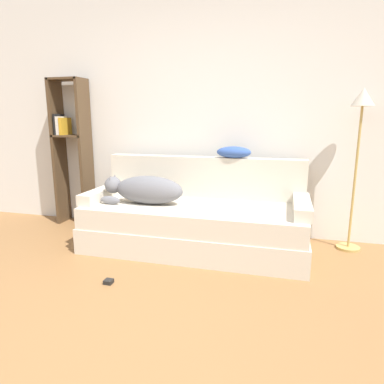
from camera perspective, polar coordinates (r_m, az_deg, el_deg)
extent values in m
plane|color=olive|center=(2.10, -17.14, -26.17)|extent=(20.00, 20.00, 0.00)
cube|color=silver|center=(3.91, 1.24, 13.19)|extent=(7.68, 0.06, 2.70)
cube|color=beige|center=(3.46, 0.44, -7.39)|extent=(2.16, 0.92, 0.25)
cube|color=beige|center=(3.38, 0.40, -3.85)|extent=(2.12, 0.88, 0.20)
cube|color=beige|center=(3.68, 1.98, 2.54)|extent=(2.12, 0.15, 0.43)
cube|color=beige|center=(3.72, -14.72, -0.28)|extent=(0.15, 0.73, 0.11)
cube|color=beige|center=(3.24, 17.85, -2.30)|extent=(0.15, 0.73, 0.11)
ellipsoid|color=slate|center=(3.40, -7.16, 0.34)|extent=(0.69, 0.27, 0.28)
sphere|color=slate|center=(3.56, -13.02, 1.15)|extent=(0.17, 0.17, 0.17)
cone|color=slate|center=(3.51, -13.43, 2.03)|extent=(0.06, 0.06, 0.08)
cone|color=slate|center=(3.59, -12.72, 2.29)|extent=(0.06, 0.06, 0.08)
ellipsoid|color=slate|center=(3.47, -13.48, -1.32)|extent=(0.21, 0.07, 0.08)
cube|color=#B7B7BC|center=(3.26, 3.08, -2.48)|extent=(0.40, 0.32, 0.02)
ellipsoid|color=#335199|center=(3.57, 6.98, 6.60)|extent=(0.35, 0.19, 0.12)
cube|color=#4C3823|center=(4.51, -21.27, 6.10)|extent=(0.04, 0.26, 1.74)
cube|color=#4C3823|center=(4.30, -17.25, 6.12)|extent=(0.04, 0.26, 1.74)
cube|color=#4C3823|center=(4.40, -20.12, 17.24)|extent=(0.39, 0.26, 0.02)
cube|color=#4C3823|center=(4.38, -19.50, 8.81)|extent=(0.39, 0.26, 0.02)
cube|color=black|center=(4.45, -21.26, 10.45)|extent=(0.02, 0.20, 0.24)
cube|color=silver|center=(4.43, -20.85, 10.29)|extent=(0.04, 0.20, 0.21)
cube|color=gold|center=(4.40, -20.36, 10.23)|extent=(0.04, 0.20, 0.20)
cylinder|color=tan|center=(3.82, 24.54, -8.40)|extent=(0.23, 0.23, 0.02)
cylinder|color=tan|center=(3.64, 25.51, 1.92)|extent=(0.02, 0.02, 1.37)
cone|color=beige|center=(3.60, 26.65, 13.98)|extent=(0.21, 0.21, 0.16)
cube|color=black|center=(2.88, -13.74, -14.30)|extent=(0.07, 0.07, 0.03)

